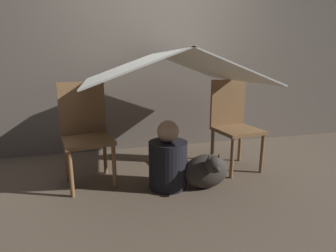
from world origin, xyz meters
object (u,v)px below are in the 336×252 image
(chair_left, at_px, (86,130))
(chair_right, at_px, (233,121))
(person_front, at_px, (168,160))
(dog, at_px, (207,170))

(chair_left, relative_size, chair_right, 1.00)
(chair_right, distance_m, person_front, 0.88)
(chair_right, bearing_deg, chair_left, 172.49)
(person_front, distance_m, dog, 0.36)
(chair_left, distance_m, dog, 1.16)
(chair_right, xyz_separation_m, person_front, (-0.79, -0.30, -0.25))
(chair_left, xyz_separation_m, person_front, (0.70, -0.30, -0.25))
(chair_left, height_order, person_front, chair_left)
(person_front, xyz_separation_m, dog, (0.32, -0.12, -0.08))
(chair_right, relative_size, person_front, 1.51)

